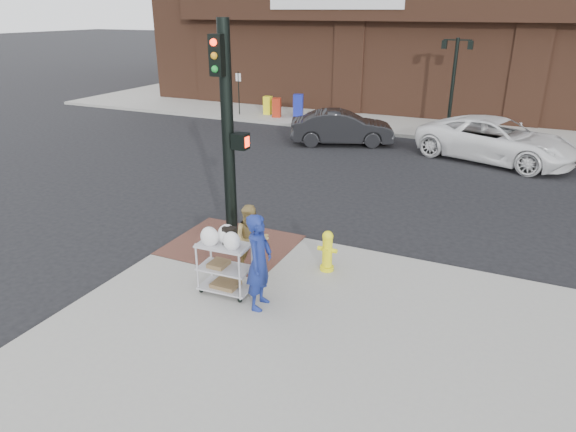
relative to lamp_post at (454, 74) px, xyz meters
The scene contains 14 objects.
ground 16.34m from the lamp_post, 97.13° to the right, with size 220.00×220.00×0.00m, color black.
brick_curb_ramp 15.52m from the lamp_post, 99.77° to the right, with size 2.80×2.40×0.01m, color brown.
lamp_post is the anchor object (origin of this frame).
parking_sign 10.64m from the lamp_post, behind, with size 0.05×0.05×2.20m, color black.
traffic_signal_pole 15.43m from the lamp_post, 99.24° to the right, with size 0.61×0.51×5.00m.
woman_blue 17.25m from the lamp_post, 92.49° to the right, with size 0.67×0.44×1.83m, color navy.
pedestrian_tan 16.24m from the lamp_post, 95.34° to the right, with size 0.73×0.57×1.50m, color tan.
sedan_dark 5.94m from the lamp_post, 131.03° to the right, with size 1.48×4.25×1.40m, color black.
minivan_white 5.19m from the lamp_post, 61.11° to the right, with size 2.62×5.69×1.58m, color white.
utility_cart 17.19m from the lamp_post, 95.31° to the right, with size 1.03×0.61×1.39m.
fire_hydrant 15.44m from the lamp_post, 90.47° to the right, with size 0.42×0.29×0.90m.
newsbox_red 8.67m from the lamp_post, behind, with size 0.41×0.37×0.96m, color #B72B14.
newsbox_yellow 9.37m from the lamp_post, behind, with size 0.39×0.35×0.93m, color #FDF81C.
newsbox_blue 7.67m from the lamp_post, behind, with size 0.48×0.43×1.14m, color #1926A4.
Camera 1 is at (5.20, -8.44, 5.30)m, focal length 32.00 mm.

